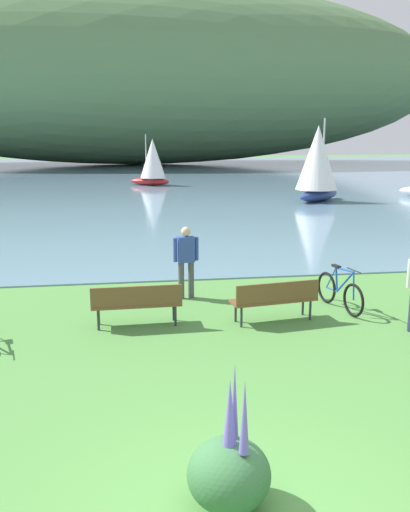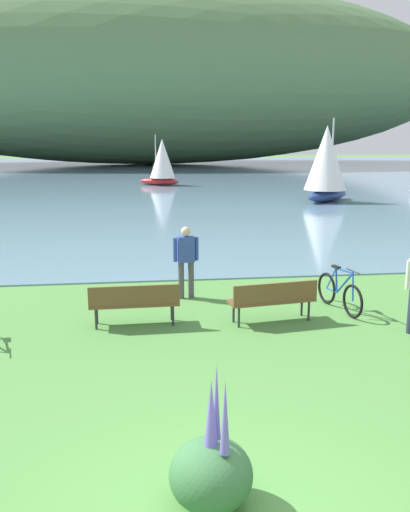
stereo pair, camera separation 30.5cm
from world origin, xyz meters
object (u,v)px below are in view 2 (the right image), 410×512
park_bench_further_along (273,298)px  sailboat_nearest_to_shore (162,161)px  park_bench_near_camera (134,301)px  bicycle_beside_path (339,293)px  sailboat_mid_bay (326,163)px  person_at_shoreline (186,258)px

park_bench_further_along → sailboat_nearest_to_shore: size_ratio=0.49×
park_bench_near_camera → bicycle_beside_path: bicycle_beside_path is taller
sailboat_nearest_to_shore → sailboat_mid_bay: (8.77, -11.76, 0.41)m
bicycle_beside_path → sailboat_mid_bay: size_ratio=0.37×
person_at_shoreline → sailboat_nearest_to_shore: size_ratio=0.45×
park_bench_further_along → sailboat_nearest_to_shore: (-0.83, 31.35, 1.31)m
person_at_shoreline → park_bench_further_along: bearing=-50.4°
bicycle_beside_path → park_bench_near_camera: bearing=-174.1°
park_bench_further_along → sailboat_nearest_to_shore: sailboat_nearest_to_shore is taller
park_bench_near_camera → sailboat_mid_bay: (10.74, 19.45, 1.73)m
park_bench_further_along → sailboat_mid_bay: 21.21m
person_at_shoreline → sailboat_mid_bay: 20.10m
sailboat_mid_bay → bicycle_beside_path: bearing=-108.3°
person_at_shoreline → sailboat_nearest_to_shore: 29.43m
sailboat_mid_bay → park_bench_further_along: bearing=-112.0°
person_at_shoreline → sailboat_mid_bay: sailboat_mid_bay is taller
person_at_shoreline → bicycle_beside_path: bearing=-22.4°
park_bench_near_camera → park_bench_further_along: size_ratio=0.98×
park_bench_further_along → bicycle_beside_path: bearing=20.3°
park_bench_further_along → person_at_shoreline: person_at_shoreline is taller
sailboat_mid_bay → person_at_shoreline: bearing=-118.4°
park_bench_near_camera → sailboat_nearest_to_shore: (1.98, 31.21, 1.31)m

